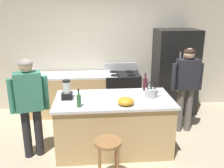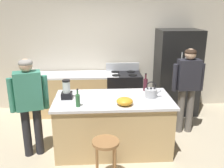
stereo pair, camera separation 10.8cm
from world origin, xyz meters
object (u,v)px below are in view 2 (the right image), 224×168
bottle_olive_oil (78,100)px  mixing_bowl (125,101)px  refrigerator (177,72)px  tea_kettle (151,93)px  kitchen_island (113,124)px  person_by_island_left (29,99)px  stove_range (123,93)px  blender_appliance (67,91)px  bottle_wine (145,84)px  person_by_sink_right (188,83)px  bar_stool (106,151)px

bottle_olive_oil → mixing_bowl: size_ratio=1.09×
refrigerator → tea_kettle: 1.73m
kitchen_island → person_by_island_left: person_by_island_left is taller
stove_range → blender_appliance: (-1.08, -1.48, 0.58)m
stove_range → bottle_wine: bottle_wine is taller
kitchen_island → person_by_sink_right: size_ratio=1.17×
person_by_island_left → person_by_sink_right: size_ratio=0.99×
person_by_island_left → mixing_bowl: 1.48m
kitchen_island → tea_kettle: bearing=1.8°
person_by_sink_right → mixing_bowl: 1.50m
bar_stool → tea_kettle: tea_kettle is taller
kitchen_island → refrigerator: size_ratio=1.01×
bottle_olive_oil → blender_appliance: bearing=120.0°
bar_stool → mixing_bowl: bearing=62.5°
mixing_bowl → blender_appliance: bearing=159.8°
refrigerator → bottle_olive_oil: bearing=-138.7°
stove_range → blender_appliance: 1.92m
bottle_wine → bottle_olive_oil: size_ratio=1.14×
kitchen_island → mixing_bowl: mixing_bowl is taller
bottle_wine → bottle_olive_oil: 1.31m
blender_appliance → stove_range: bearing=53.9°
kitchen_island → person_by_sink_right: person_by_sink_right is taller
bar_stool → bottle_wine: bottle_wine is taller
person_by_island_left → bottle_olive_oil: size_ratio=5.82×
refrigerator → person_by_island_left: bearing=-150.5°
kitchen_island → stove_range: 1.56m
blender_appliance → mixing_bowl: size_ratio=1.22×
blender_appliance → mixing_bowl: bearing=-20.2°
tea_kettle → mixing_bowl: bearing=-146.6°
bottle_olive_oil → stove_range: bearing=64.4°
kitchen_island → tea_kettle: (0.62, 0.02, 0.53)m
person_by_island_left → bar_stool: 1.47m
stove_range → person_by_island_left: (-1.64, -1.62, 0.50)m
kitchen_island → blender_appliance: (-0.75, 0.05, 0.59)m
person_by_sink_right → bottle_wine: 0.84m
bottle_olive_oil → tea_kettle: 1.21m
refrigerator → mixing_bowl: 2.24m
bottle_wine → mixing_bowl: bottle_wine is taller
stove_range → mixing_bowl: bearing=-95.5°
refrigerator → person_by_island_left: size_ratio=1.17×
tea_kettle → stove_range: bearing=100.8°
bottle_wine → refrigerator: bearing=51.1°
refrigerator → bar_stool: refrigerator is taller
kitchen_island → bottle_wine: bearing=31.1°
blender_appliance → tea_kettle: 1.37m
person_by_island_left → bar_stool: size_ratio=2.43×
bottle_wine → mixing_bowl: (-0.43, -0.64, -0.06)m
kitchen_island → mixing_bowl: 0.61m
bottle_olive_oil → kitchen_island: bearing=29.3°
kitchen_island → mixing_bowl: size_ratio=7.50×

